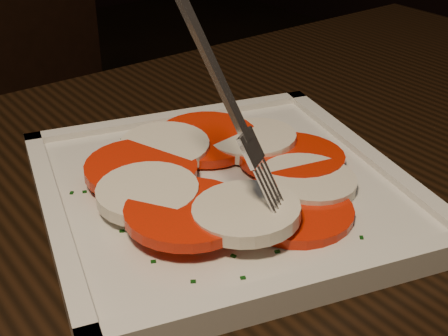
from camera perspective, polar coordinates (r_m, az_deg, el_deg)
The scene contains 5 objects.
table at distance 0.53m, azimuth 5.25°, elevation -14.96°, with size 1.20×0.81×0.75m.
chair at distance 1.24m, azimuth -15.87°, elevation 4.82°, with size 0.51×0.51×0.93m.
plate at distance 0.51m, azimuth 0.00°, elevation -2.22°, with size 0.28×0.28×0.01m, color silver.
caprese_salad at distance 0.50m, azimuth -0.01°, elevation -0.52°, with size 0.22×0.25×0.03m.
fork at distance 0.41m, azimuth -1.86°, elevation 8.07°, with size 0.04×0.09×0.17m, color white, non-canonical shape.
Camera 1 is at (-0.11, -0.57, 1.02)m, focal length 50.00 mm.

